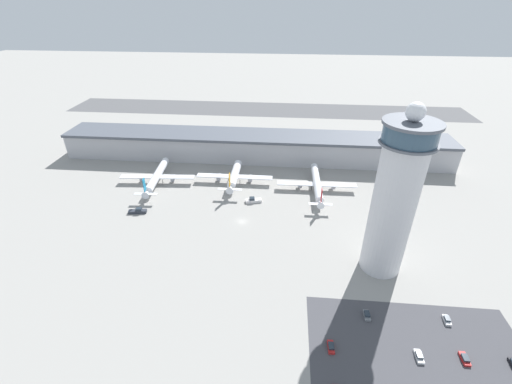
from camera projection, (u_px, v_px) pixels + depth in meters
ground_plane at (242, 222)px, 158.01m from camera, size 1000.00×1000.00×0.00m
terminal_building at (256, 146)px, 214.05m from camera, size 237.23×25.00×16.16m
runway_strip at (266, 109)px, 309.36m from camera, size 355.84×44.00×0.01m
control_tower at (395, 199)px, 117.15m from camera, size 18.18×18.18×63.83m
parking_lot_surface at (420, 357)px, 99.39m from camera, size 64.00×40.00×0.01m
airplane_gate_alpha at (157, 177)px, 187.23m from camera, size 40.96×41.15×13.20m
airplane_gate_bravo at (234, 176)px, 187.35m from camera, size 41.81×32.71×13.90m
airplane_gate_charlie at (317, 184)px, 180.42m from camera, size 41.80×42.76×12.61m
service_truck_catering at (253, 200)px, 172.33m from camera, size 8.45×4.36×2.68m
service_truck_fuel at (138, 211)px, 163.87m from camera, size 8.74×3.58×2.61m
car_maroon_suv at (419, 356)px, 98.96m from camera, size 1.93×4.54×1.43m
car_navy_sedan at (447, 320)px, 109.85m from camera, size 1.96×4.17×1.56m
car_red_hatchback at (331, 347)px, 101.57m from camera, size 1.95×4.52×1.44m
car_blue_compact at (465, 359)px, 98.28m from camera, size 1.90×4.48×1.45m
car_grey_coupe at (367, 315)px, 111.44m from camera, size 1.89×4.32×1.58m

